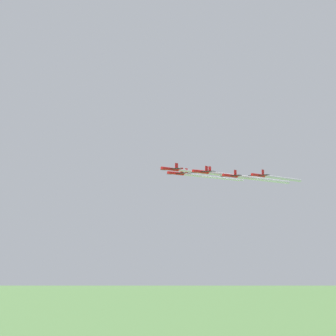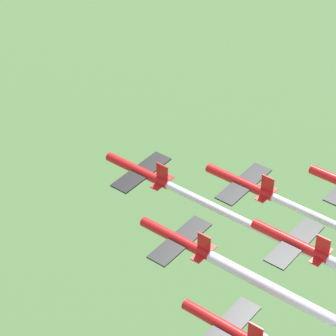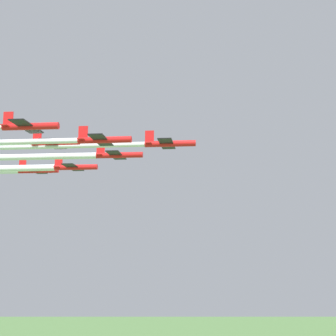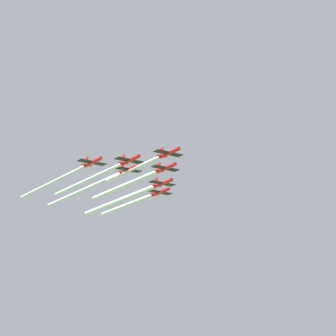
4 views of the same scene
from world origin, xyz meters
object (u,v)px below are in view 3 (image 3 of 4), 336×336
at_px(jet_0, 168,144).
at_px(jet_1, 118,155).
at_px(jet_4, 55,144).
at_px(jet_2, 103,140).
at_px(jet_5, 28,126).
at_px(jet_6, 37,170).
at_px(jet_3, 74,167).

bearing_deg(jet_0, jet_1, -120.47).
bearing_deg(jet_4, jet_2, 59.53).
bearing_deg(jet_5, jet_0, 120.47).
relative_size(jet_0, jet_6, 1.00).
bearing_deg(jet_1, jet_5, -29.54).
height_order(jet_0, jet_3, jet_0).
bearing_deg(jet_6, jet_1, 59.53).
bearing_deg(jet_6, jet_3, 59.53).
xyz_separation_m(jet_2, jet_5, (-10.50, -6.57, 1.02)).
distance_m(jet_3, jet_5, 25.23).
bearing_deg(jet_5, jet_2, 120.47).
relative_size(jet_1, jet_4, 1.00).
xyz_separation_m(jet_1, jet_4, (-10.50, -6.57, 1.12)).
distance_m(jet_0, jet_2, 12.40).
bearing_deg(jet_5, jet_4, -180.00).
bearing_deg(jet_4, jet_0, 90.00).
bearing_deg(jet_4, jet_5, 0.00).
relative_size(jet_1, jet_6, 1.00).
bearing_deg(jet_5, jet_1, 150.46).
bearing_deg(jet_2, jet_3, -150.46).
relative_size(jet_0, jet_5, 1.00).
bearing_deg(jet_6, jet_2, 40.36).
bearing_deg(jet_3, jet_5, -0.00).
relative_size(jet_2, jet_6, 1.00).
distance_m(jet_1, jet_2, 12.56).
height_order(jet_4, jet_6, jet_4).
bearing_deg(jet_6, jet_5, 18.78).
relative_size(jet_2, jet_4, 1.00).
xyz_separation_m(jet_4, jet_6, (-11.19, 18.54, -1.80)).
relative_size(jet_3, jet_4, 1.00).
xyz_separation_m(jet_2, jet_3, (-11.19, 18.54, -1.33)).
relative_size(jet_0, jet_3, 1.00).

